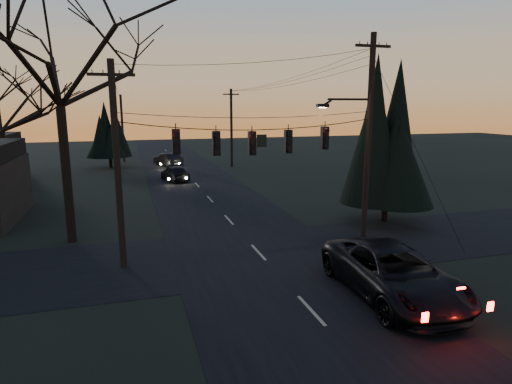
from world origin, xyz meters
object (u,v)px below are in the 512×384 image
object	(u,v)px
evergreen_right	(389,139)
sedan_oncoming_a	(175,173)
suv_near	(393,273)
utility_pole_far_r	(232,167)
utility_pole_right	(363,242)
bare_tree_left	(55,47)
sedan_oncoming_b	(168,160)
utility_pole_left	(124,266)
utility_pole_far_l	(125,162)

from	to	relation	value
evergreen_right	sedan_oncoming_a	bearing A→B (deg)	120.90
evergreen_right	suv_near	xyz separation A→B (m)	(-5.61, -9.04, -3.92)
utility_pole_far_r	suv_near	distance (m)	33.91
utility_pole_far_r	evergreen_right	distance (m)	25.46
utility_pole_right	bare_tree_left	size ratio (longest dim) A/B	0.75
utility_pole_far_r	sedan_oncoming_b	world-z (taller)	utility_pole_far_r
bare_tree_left	evergreen_right	xyz separation A→B (m)	(17.29, -1.04, -4.54)
utility_pole_left	sedan_oncoming_a	bearing A→B (deg)	77.89
utility_pole_far_l	sedan_oncoming_a	distance (m)	16.05
utility_pole_far_l	evergreen_right	world-z (taller)	evergreen_right
utility_pole_far_l	sedan_oncoming_b	bearing A→B (deg)	-48.89
utility_pole_far_r	bare_tree_left	size ratio (longest dim) A/B	0.64
bare_tree_left	sedan_oncoming_a	world-z (taller)	bare_tree_left
bare_tree_left	utility_pole_left	bearing A→B (deg)	-59.79
utility_pole_right	utility_pole_far_l	world-z (taller)	utility_pole_right
suv_near	sedan_oncoming_b	distance (m)	36.68
bare_tree_left	utility_pole_far_r	bearing A→B (deg)	59.50
sedan_oncoming_a	utility_pole_left	bearing A→B (deg)	65.96
evergreen_right	sedan_oncoming_b	size ratio (longest dim) A/B	1.90
evergreen_right	sedan_oncoming_b	bearing A→B (deg)	110.23
utility_pole_left	utility_pole_far_l	bearing A→B (deg)	90.00
utility_pole_right	bare_tree_left	xyz separation A→B (m)	(-13.98, 4.26, 9.36)
utility_pole_left	utility_pole_far_r	xyz separation A→B (m)	(11.50, 28.00, 0.00)
utility_pole_far_l	utility_pole_far_r	bearing A→B (deg)	-34.82
sedan_oncoming_b	utility_pole_far_l	bearing A→B (deg)	-71.37
utility_pole_far_r	utility_pole_far_l	size ratio (longest dim) A/B	1.06
utility_pole_far_l	suv_near	size ratio (longest dim) A/B	1.24
suv_near	evergreen_right	bearing A→B (deg)	60.03
utility_pole_far_r	bare_tree_left	world-z (taller)	bare_tree_left
utility_pole_left	evergreen_right	distance (m)	15.90
utility_pole_right	suv_near	world-z (taller)	utility_pole_right
utility_pole_right	utility_pole_far_l	xyz separation A→B (m)	(-11.50, 36.00, 0.00)
utility_pole_far_l	bare_tree_left	world-z (taller)	bare_tree_left
sedan_oncoming_a	suv_near	bearing A→B (deg)	88.33
utility_pole_far_r	suv_near	xyz separation A→B (m)	(-2.30, -33.82, 0.90)
utility_pole_far_r	sedan_oncoming_a	size ratio (longest dim) A/B	2.01
bare_tree_left	sedan_oncoming_a	bearing A→B (deg)	67.09
utility_pole_left	sedan_oncoming_b	size ratio (longest dim) A/B	1.91
sedan_oncoming_a	utility_pole_far_l	bearing A→B (deg)	-85.95
utility_pole_far_l	evergreen_right	xyz separation A→B (m)	(14.81, -32.78, 4.82)
utility_pole_far_r	sedan_oncoming_a	bearing A→B (deg)	-133.70
evergreen_right	utility_pole_right	bearing A→B (deg)	-135.74
utility_pole_far_l	evergreen_right	size ratio (longest dim) A/B	0.95
utility_pole_far_r	suv_near	bearing A→B (deg)	-93.89
bare_tree_left	sedan_oncoming_a	distance (m)	19.71
utility_pole_left	sedan_oncoming_a	size ratio (longest dim) A/B	2.01
utility_pole_far_l	utility_pole_right	bearing A→B (deg)	-72.28
utility_pole_right	utility_pole_far_r	distance (m)	28.00
bare_tree_left	sedan_oncoming_b	distance (m)	28.62
sedan_oncoming_a	utility_pole_right	bearing A→B (deg)	97.05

